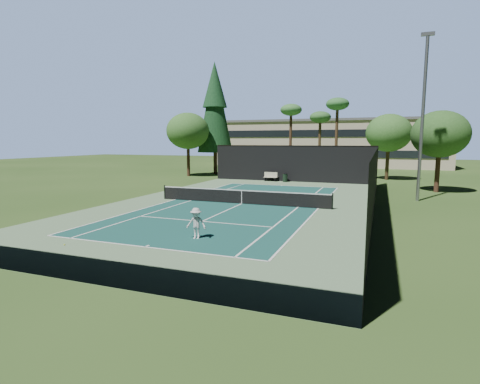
{
  "coord_description": "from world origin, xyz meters",
  "views": [
    {
      "loc": [
        9.24,
        -24.96,
        4.5
      ],
      "look_at": [
        1.0,
        -3.0,
        1.3
      ],
      "focal_mm": 28.0,
      "sensor_mm": 36.0,
      "label": 1
    }
  ],
  "objects_px": {
    "tennis_ball_c": "(266,199)",
    "tennis_ball_b": "(262,197)",
    "tennis_ball_d": "(215,197)",
    "tennis_net": "(242,196)",
    "trash_bin": "(285,178)",
    "tennis_ball_a": "(64,245)",
    "player": "(196,223)",
    "park_bench": "(271,176)"
  },
  "relations": [
    {
      "from": "tennis_ball_c",
      "to": "tennis_ball_b",
      "type": "bearing_deg",
      "value": 120.2
    },
    {
      "from": "tennis_ball_c",
      "to": "tennis_ball_d",
      "type": "distance_m",
      "value": 4.19
    },
    {
      "from": "tennis_net",
      "to": "trash_bin",
      "type": "distance_m",
      "value": 15.37
    },
    {
      "from": "trash_bin",
      "to": "tennis_ball_b",
      "type": "bearing_deg",
      "value": -85.42
    },
    {
      "from": "tennis_net",
      "to": "tennis_ball_c",
      "type": "height_order",
      "value": "tennis_net"
    },
    {
      "from": "tennis_ball_c",
      "to": "tennis_ball_a",
      "type": "bearing_deg",
      "value": -106.32
    },
    {
      "from": "tennis_ball_c",
      "to": "tennis_ball_d",
      "type": "xyz_separation_m",
      "value": [
        -4.16,
        -0.46,
        -0.0
      ]
    },
    {
      "from": "player",
      "to": "tennis_ball_c",
      "type": "distance_m",
      "value": 12.41
    },
    {
      "from": "trash_bin",
      "to": "player",
      "type": "bearing_deg",
      "value": -85.57
    },
    {
      "from": "tennis_net",
      "to": "player",
      "type": "relative_size",
      "value": 8.87
    },
    {
      "from": "tennis_ball_a",
      "to": "park_bench",
      "type": "bearing_deg",
      "value": 87.65
    },
    {
      "from": "tennis_ball_a",
      "to": "tennis_ball_d",
      "type": "relative_size",
      "value": 1.01
    },
    {
      "from": "player",
      "to": "tennis_ball_b",
      "type": "height_order",
      "value": "player"
    },
    {
      "from": "player",
      "to": "tennis_net",
      "type": "bearing_deg",
      "value": 90.08
    },
    {
      "from": "tennis_net",
      "to": "tennis_ball_c",
      "type": "relative_size",
      "value": 178.43
    },
    {
      "from": "tennis_ball_c",
      "to": "park_bench",
      "type": "height_order",
      "value": "park_bench"
    },
    {
      "from": "tennis_ball_c",
      "to": "trash_bin",
      "type": "bearing_deg",
      "value": 97.22
    },
    {
      "from": "tennis_ball_a",
      "to": "park_bench",
      "type": "height_order",
      "value": "park_bench"
    },
    {
      "from": "tennis_ball_b",
      "to": "tennis_ball_c",
      "type": "xyz_separation_m",
      "value": [
        0.69,
        -1.19,
        0.0
      ]
    },
    {
      "from": "tennis_ball_b",
      "to": "park_bench",
      "type": "distance_m",
      "value": 12.13
    },
    {
      "from": "tennis_ball_b",
      "to": "tennis_ball_d",
      "type": "xyz_separation_m",
      "value": [
        -3.47,
        -1.65,
        0.0
      ]
    },
    {
      "from": "player",
      "to": "tennis_ball_d",
      "type": "relative_size",
      "value": 21.62
    },
    {
      "from": "tennis_ball_b",
      "to": "trash_bin",
      "type": "xyz_separation_m",
      "value": [
        -0.93,
        11.62,
        0.45
      ]
    },
    {
      "from": "player",
      "to": "trash_bin",
      "type": "relative_size",
      "value": 1.54
    },
    {
      "from": "player",
      "to": "tennis_ball_d",
      "type": "xyz_separation_m",
      "value": [
        -4.49,
        11.92,
        -0.69
      ]
    },
    {
      "from": "player",
      "to": "tennis_ball_c",
      "type": "height_order",
      "value": "player"
    },
    {
      "from": "tennis_ball_a",
      "to": "tennis_ball_b",
      "type": "xyz_separation_m",
      "value": [
        3.83,
        16.61,
        -0.0
      ]
    },
    {
      "from": "player",
      "to": "park_bench",
      "type": "relative_size",
      "value": 0.97
    },
    {
      "from": "tennis_ball_c",
      "to": "trash_bin",
      "type": "relative_size",
      "value": 0.08
    },
    {
      "from": "tennis_net",
      "to": "trash_bin",
      "type": "height_order",
      "value": "tennis_net"
    },
    {
      "from": "tennis_ball_c",
      "to": "tennis_ball_d",
      "type": "height_order",
      "value": "tennis_ball_c"
    },
    {
      "from": "tennis_ball_d",
      "to": "park_bench",
      "type": "xyz_separation_m",
      "value": [
        0.81,
        13.48,
        0.51
      ]
    },
    {
      "from": "tennis_ball_d",
      "to": "park_bench",
      "type": "distance_m",
      "value": 13.51
    },
    {
      "from": "tennis_net",
      "to": "tennis_ball_c",
      "type": "distance_m",
      "value": 2.82
    },
    {
      "from": "tennis_ball_c",
      "to": "park_bench",
      "type": "distance_m",
      "value": 13.45
    },
    {
      "from": "player",
      "to": "tennis_ball_d",
      "type": "height_order",
      "value": "player"
    },
    {
      "from": "player",
      "to": "tennis_ball_d",
      "type": "distance_m",
      "value": 12.76
    },
    {
      "from": "player",
      "to": "tennis_ball_b",
      "type": "distance_m",
      "value": 13.63
    },
    {
      "from": "tennis_ball_d",
      "to": "trash_bin",
      "type": "xyz_separation_m",
      "value": [
        2.54,
        13.27,
        0.44
      ]
    },
    {
      "from": "trash_bin",
      "to": "tennis_net",
      "type": "bearing_deg",
      "value": -87.94
    },
    {
      "from": "tennis_net",
      "to": "tennis_ball_c",
      "type": "bearing_deg",
      "value": 67.29
    },
    {
      "from": "tennis_ball_a",
      "to": "tennis_ball_d",
      "type": "bearing_deg",
      "value": 88.64
    }
  ]
}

